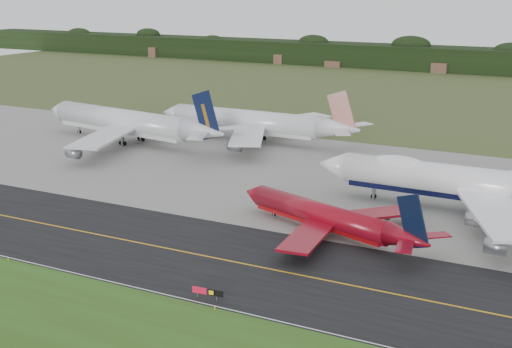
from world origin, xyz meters
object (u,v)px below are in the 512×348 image
object	(u,v)px
jet_navy_gold	(131,123)
taxiway_sign	(207,292)
jet_ba_747	(480,185)
jet_star_tail	(256,123)
jet_red_737	(329,218)

from	to	relation	value
jet_navy_gold	taxiway_sign	distance (m)	106.75
jet_ba_747	jet_navy_gold	world-z (taller)	jet_navy_gold
jet_ba_747	jet_star_tail	bearing A→B (deg)	150.99
jet_ba_747	jet_red_737	world-z (taller)	jet_ba_747
jet_ba_747	taxiway_sign	xyz separation A→B (m)	(-26.58, -57.46, -4.80)
jet_navy_gold	jet_star_tail	xyz separation A→B (m)	(30.41, 17.51, -0.21)
jet_navy_gold	jet_ba_747	bearing A→B (deg)	-11.75
jet_navy_gold	taxiway_sign	world-z (taller)	jet_navy_gold
jet_ba_747	jet_navy_gold	bearing A→B (deg)	168.25
jet_red_737	jet_navy_gold	size ratio (longest dim) A/B	0.61
jet_ba_747	taxiway_sign	bearing A→B (deg)	-114.82
jet_navy_gold	taxiway_sign	size ratio (longest dim) A/B	14.08
jet_star_tail	taxiway_sign	world-z (taller)	jet_star_tail
jet_red_737	jet_navy_gold	distance (m)	89.82
taxiway_sign	jet_star_tail	bearing A→B (deg)	113.82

